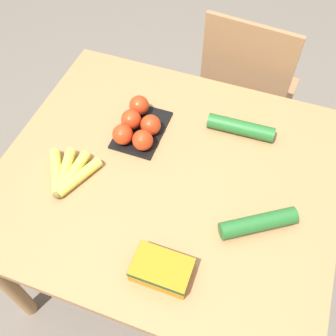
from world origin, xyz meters
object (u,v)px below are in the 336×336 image
Objects in this scene: chair at (245,95)px; carrot_bag at (162,269)px; tomato_pack at (138,125)px; cucumber_near at (241,128)px; banana_bunch at (68,174)px; cucumber_far at (258,223)px.

chair is 1.10m from carrot_bag.
tomato_pack is 0.97× the size of cucumber_near.
tomato_pack reaches higher than banana_bunch.
carrot_bag and cucumber_far have the same top height.
chair reaches higher than banana_bunch.
chair reaches higher than carrot_bag.
chair is at bearing 88.25° from carrot_bag.
tomato_pack is at bearing 154.87° from cucumber_far.
banana_bunch is at bearing 68.09° from chair.
carrot_bag and cucumber_near have the same top height.
cucumber_near is (0.49, 0.39, 0.01)m from banana_bunch.
cucumber_far is (0.22, 0.24, -0.00)m from carrot_bag.
tomato_pack is 0.54m from carrot_bag.
chair reaches higher than cucumber_far.
tomato_pack reaches higher than cucumber_near.
banana_bunch is 0.63m from cucumber_near.
carrot_bag is at bearing -60.37° from tomato_pack.
chair reaches higher than cucumber_near.
chair is 0.73m from tomato_pack.
cucumber_far is at bearing -25.13° from tomato_pack.
cucumber_far is (0.64, 0.03, 0.01)m from banana_bunch.
banana_bunch is at bearing -119.05° from tomato_pack.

